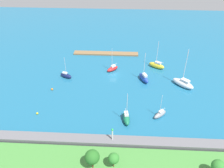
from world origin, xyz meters
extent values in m
plane|color=#1E668C|center=(0.00, 0.00, 0.00)|extent=(160.00, 160.00, 0.00)
cube|color=olive|center=(3.96, -16.15, 0.30)|extent=(27.66, 3.09, 0.61)
cube|color=slate|center=(0.00, 33.14, 0.78)|extent=(72.49, 3.00, 1.55)
cube|color=#478C3D|center=(0.00, 40.91, 0.45)|extent=(63.07, 11.57, 0.91)
cylinder|color=silver|center=(-1.43, 33.14, 3.15)|extent=(0.36, 0.36, 3.20)
sphere|color=green|center=(-1.43, 33.14, 5.00)|extent=(0.56, 0.56, 0.56)
cylinder|color=brown|center=(2.58, 41.12, 2.22)|extent=(0.36, 0.36, 2.63)
sphere|color=#286B23|center=(2.58, 41.12, 4.53)|extent=(3.32, 3.32, 3.32)
cylinder|color=brown|center=(-2.12, 40.69, 1.99)|extent=(0.25, 0.25, 2.16)
sphere|color=#337F2D|center=(-2.12, 40.69, 3.83)|extent=(2.54, 2.54, 2.54)
sphere|color=#337F2D|center=(-24.45, 41.83, 4.19)|extent=(2.99, 2.99, 2.99)
ellipsoid|color=gray|center=(-14.75, 22.28, 0.78)|extent=(4.48, 4.20, 1.56)
cube|color=silver|center=(-15.04, 22.03, 1.82)|extent=(1.84, 1.77, 0.51)
cylinder|color=silver|center=(-14.58, 22.44, 4.74)|extent=(0.11, 0.11, 6.35)
cylinder|color=silver|center=(-15.36, 21.75, 2.22)|extent=(1.62, 1.45, 0.09)
ellipsoid|color=#141E4C|center=(17.10, 3.12, 0.84)|extent=(5.01, 3.49, 1.68)
cube|color=silver|center=(17.45, 2.96, 1.91)|extent=(1.97, 1.62, 0.47)
cylinder|color=silver|center=(16.88, 3.22, 5.00)|extent=(0.11, 0.11, 6.65)
cylinder|color=silver|center=(17.77, 2.81, 2.30)|extent=(1.81, 0.90, 0.09)
ellipsoid|color=#2347B2|center=(-11.08, 3.66, 1.13)|extent=(4.12, 6.27, 2.27)
cube|color=silver|center=(-11.27, 4.10, 2.68)|extent=(1.88, 2.43, 0.83)
cylinder|color=silver|center=(-10.95, 3.38, 6.56)|extent=(0.15, 0.15, 8.59)
cylinder|color=silver|center=(-11.44, 4.48, 3.24)|extent=(1.09, 2.24, 0.12)
ellipsoid|color=red|center=(0.41, -2.61, 0.82)|extent=(4.81, 4.63, 1.64)
cube|color=silver|center=(0.12, -2.88, 1.96)|extent=(2.01, 1.97, 0.65)
cylinder|color=silver|center=(0.60, -2.44, 5.58)|extent=(0.12, 0.12, 7.89)
cylinder|color=silver|center=(-0.28, -3.26, 2.44)|extent=(1.82, 1.69, 0.10)
ellipsoid|color=white|center=(-24.40, 6.31, 1.14)|extent=(7.58, 7.36, 2.28)
cube|color=silver|center=(-24.86, 6.75, 2.63)|extent=(3.16, 3.10, 0.70)
cylinder|color=silver|center=(-24.11, 6.04, 8.07)|extent=(0.19, 0.19, 11.57)
cylinder|color=silver|center=(-25.17, 7.04, 3.13)|extent=(2.22, 2.10, 0.15)
ellipsoid|color=yellow|center=(-16.59, -5.64, 1.08)|extent=(6.42, 4.94, 2.16)
cube|color=silver|center=(-17.02, -5.38, 2.49)|extent=(2.55, 2.17, 0.65)
cylinder|color=silver|center=(-16.32, -5.80, 6.60)|extent=(0.15, 0.15, 8.88)
cylinder|color=silver|center=(-17.61, -5.02, 2.96)|extent=(2.65, 1.67, 0.12)
ellipsoid|color=#19724C|center=(-4.95, 24.60, 0.98)|extent=(2.52, 5.64, 1.96)
cube|color=silver|center=(-4.89, 24.17, 2.28)|extent=(1.34, 2.09, 0.64)
cylinder|color=silver|center=(-4.99, 24.87, 5.96)|extent=(0.13, 0.13, 8.00)
cylinder|color=silver|center=(-4.83, 23.67, 2.75)|extent=(0.42, 2.41, 0.10)
sphere|color=orange|center=(20.20, 11.06, 0.35)|extent=(0.71, 0.71, 0.71)
sphere|color=yellow|center=(21.39, 23.26, 0.32)|extent=(0.65, 0.65, 0.65)
camera|label=1|loc=(-3.55, 73.71, 46.89)|focal=37.46mm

